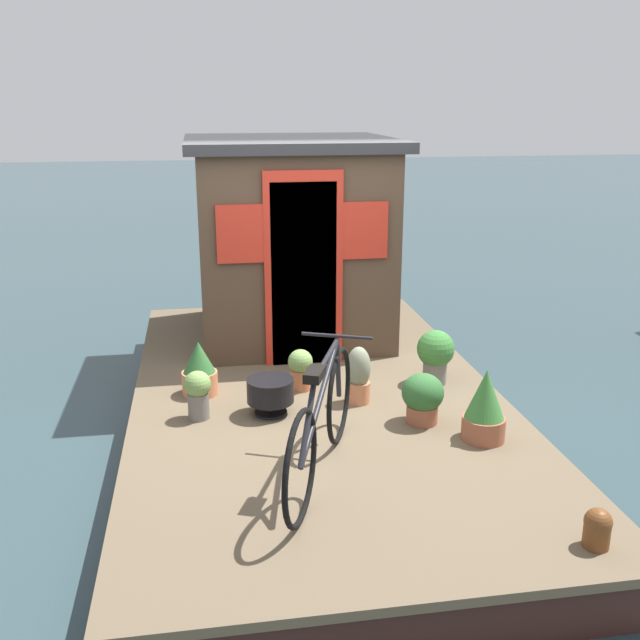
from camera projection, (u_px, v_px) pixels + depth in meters
name	position (u px, v px, depth m)	size (l,w,h in m)	color
ground_plane	(316.00, 434.00, 6.32)	(60.00, 60.00, 0.00)	#2D4247
houseboat_deck	(316.00, 413.00, 6.26)	(5.56, 3.07, 0.40)	brown
houseboat_cabin	(290.00, 238.00, 7.48)	(2.09, 2.06, 2.03)	#4C3828
bicycle	(322.00, 422.00, 4.70)	(1.68, 0.78, 0.84)	black
potted_plant_mint	(485.00, 407.00, 5.26)	(0.32, 0.32, 0.54)	#935138
potted_plant_rosemary	(300.00, 368.00, 6.19)	(0.21, 0.21, 0.36)	#B2603D
potted_plant_sage	(198.00, 392.00, 5.62)	(0.21, 0.21, 0.39)	slate
potted_plant_lavender	(358.00, 376.00, 5.92)	(0.20, 0.20, 0.48)	#C6754C
potted_plant_ivy	(435.00, 353.00, 6.31)	(0.33, 0.33, 0.48)	slate
potted_plant_succulent	(199.00, 369.00, 6.09)	(0.30, 0.30, 0.47)	#C6754C
potted_plant_geranium	(423.00, 397.00, 5.55)	(0.32, 0.32, 0.40)	#935138
charcoal_grill	(270.00, 392.00, 5.71)	(0.37, 0.37, 0.29)	black
mooring_bollard	(597.00, 528.00, 4.02)	(0.16, 0.16, 0.23)	brown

